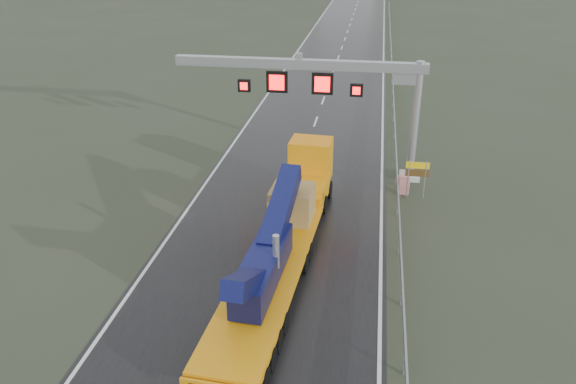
% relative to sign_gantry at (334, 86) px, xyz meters
% --- Properties ---
extents(ground, '(400.00, 400.00, 0.00)m').
position_rel_sign_gantry_xyz_m(ground, '(-2.10, -17.99, -5.61)').
color(ground, '#2D3525').
rests_on(ground, ground).
extents(road, '(11.00, 200.00, 0.02)m').
position_rel_sign_gantry_xyz_m(road, '(-2.10, 22.01, -5.60)').
color(road, black).
rests_on(road, ground).
extents(guardrail, '(0.20, 140.00, 1.40)m').
position_rel_sign_gantry_xyz_m(guardrail, '(4.00, 12.01, -4.91)').
color(guardrail, gray).
rests_on(guardrail, ground).
extents(sign_gantry, '(14.90, 1.20, 7.42)m').
position_rel_sign_gantry_xyz_m(sign_gantry, '(0.00, 0.00, 0.00)').
color(sign_gantry, silver).
rests_on(sign_gantry, ground).
extents(heavy_haul_truck, '(3.51, 17.38, 4.05)m').
position_rel_sign_gantry_xyz_m(heavy_haul_truck, '(-1.32, -9.39, -4.04)').
color(heavy_haul_truck, orange).
rests_on(heavy_haul_truck, ground).
extents(exit_sign_pair, '(1.30, 0.07, 2.23)m').
position_rel_sign_gantry_xyz_m(exit_sign_pair, '(5.00, -2.70, -4.05)').
color(exit_sign_pair, '#9FA3A8').
rests_on(exit_sign_pair, ground).
extents(striped_barrier, '(0.70, 0.43, 1.11)m').
position_rel_sign_gantry_xyz_m(striped_barrier, '(4.36, -2.26, -5.06)').
color(striped_barrier, red).
rests_on(striped_barrier, ground).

